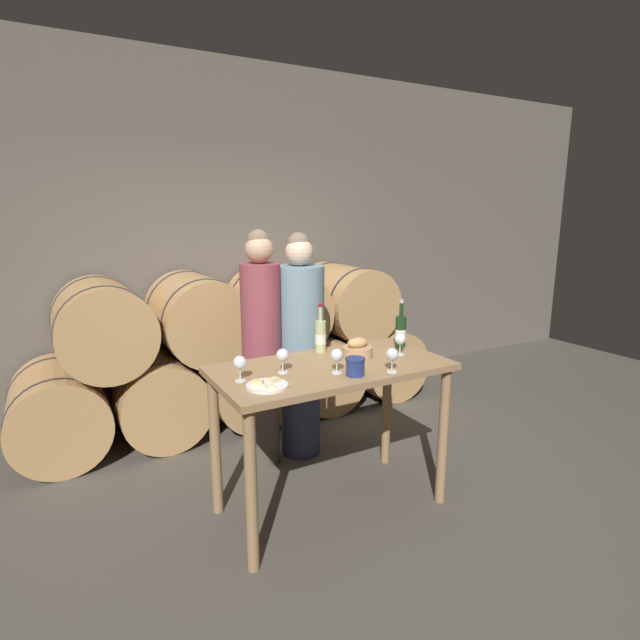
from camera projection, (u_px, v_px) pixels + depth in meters
The scene contains 16 objects.
ground_plane at pixel (331, 506), 3.21m from camera, with size 10.00×10.00×0.00m, color #4C473F.
stone_wall_back at pixel (215, 238), 4.72m from camera, with size 10.00×0.12×3.20m.
barrel_stack at pixel (240, 351), 4.45m from camera, with size 3.65×0.90×1.34m.
tasting_table at pixel (331, 388), 3.03m from camera, with size 1.42×0.72×0.95m.
person_left at pixel (262, 345), 3.58m from camera, with size 0.28×0.28×1.73m.
person_right at pixel (300, 346), 3.74m from camera, with size 0.36×0.36×1.70m.
wine_bottle_red at pixel (401, 331), 3.38m from camera, with size 0.07×0.07×0.32m.
wine_bottle_white at pixel (320, 336), 3.26m from camera, with size 0.07×0.07×0.32m.
blue_crock at pixel (355, 366), 2.80m from camera, with size 0.11×0.11×0.10m.
bread_basket at pixel (358, 349), 3.16m from camera, with size 0.19×0.19×0.13m.
cheese_plate at pixel (267, 385), 2.63m from camera, with size 0.22×0.22×0.04m.
wine_glass_far_left at pixel (240, 363), 2.70m from camera, with size 0.07×0.07×0.14m.
wine_glass_left at pixel (283, 356), 2.84m from camera, with size 0.07×0.07×0.14m.
wine_glass_center at pixel (337, 356), 2.83m from camera, with size 0.07×0.07×0.14m.
wine_glass_right at pixel (392, 355), 2.85m from camera, with size 0.07×0.07×0.14m.
wine_glass_far_right at pixel (400, 339), 3.19m from camera, with size 0.07×0.07×0.14m.
Camera 1 is at (-1.46, -2.47, 1.86)m, focal length 28.00 mm.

